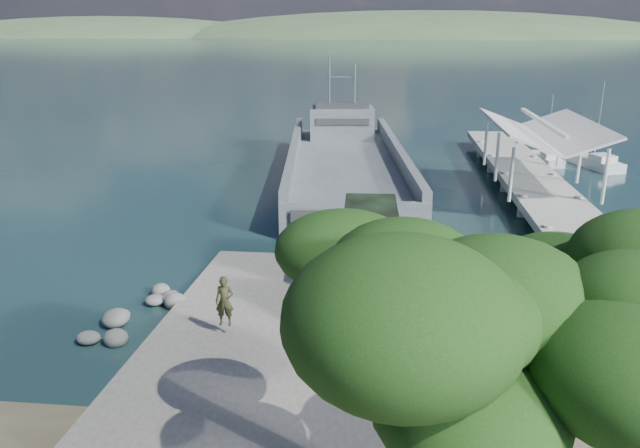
{
  "coord_description": "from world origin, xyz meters",
  "views": [
    {
      "loc": [
        3.09,
        -20.89,
        11.04
      ],
      "look_at": [
        0.28,
        6.0,
        2.36
      ],
      "focal_mm": 35.0,
      "sensor_mm": 36.0,
      "label": 1
    }
  ],
  "objects": [
    {
      "name": "shoreline_rocks",
      "position": [
        -6.2,
        0.5,
        0.0
      ],
      "size": [
        3.2,
        5.6,
        0.9
      ],
      "primitive_type": null,
      "color": "#585956",
      "rests_on": "ground"
    },
    {
      "name": "sailboat_near",
      "position": [
        20.05,
        30.61,
        0.37
      ],
      "size": [
        3.49,
        5.98,
        7.0
      ],
      "rotation": [
        0.0,
        0.0,
        0.34
      ],
      "color": "silver",
      "rests_on": "ground"
    },
    {
      "name": "overhang_tree",
      "position": [
        5.46,
        -10.51,
        6.11
      ],
      "size": [
        8.4,
        7.74,
        7.63
      ],
      "color": "#382016",
      "rests_on": "ground"
    },
    {
      "name": "landing_craft",
      "position": [
        0.28,
        24.01,
        0.78
      ],
      "size": [
        10.87,
        32.42,
        9.46
      ],
      "rotation": [
        0.0,
        0.0,
        0.1
      ],
      "color": "#4D555B",
      "rests_on": "ground"
    },
    {
      "name": "soldier",
      "position": [
        -2.31,
        -1.41,
        1.4
      ],
      "size": [
        0.67,
        0.45,
        1.81
      ],
      "primitive_type": "imported",
      "rotation": [
        0.0,
        0.0,
        0.03
      ],
      "color": "#21321B",
      "rests_on": "boat_ramp"
    },
    {
      "name": "pier",
      "position": [
        13.0,
        18.77,
        1.6
      ],
      "size": [
        6.4,
        44.0,
        6.1
      ],
      "color": "gray",
      "rests_on": "ground"
    },
    {
      "name": "sailboat_far",
      "position": [
        16.59,
        31.93,
        0.31
      ],
      "size": [
        2.0,
        4.91,
        5.81
      ],
      "rotation": [
        0.0,
        0.0,
        0.13
      ],
      "color": "silver",
      "rests_on": "ground"
    },
    {
      "name": "military_truck",
      "position": [
        2.66,
        2.62,
        2.22
      ],
      "size": [
        2.68,
        7.55,
        3.46
      ],
      "rotation": [
        0.0,
        0.0,
        0.04
      ],
      "color": "black",
      "rests_on": "boat_ramp"
    },
    {
      "name": "boat_ramp",
      "position": [
        0.0,
        -1.0,
        0.25
      ],
      "size": [
        10.0,
        18.0,
        0.5
      ],
      "primitive_type": "cube",
      "color": "slate",
      "rests_on": "ground"
    },
    {
      "name": "ground",
      "position": [
        0.0,
        0.0,
        0.0
      ],
      "size": [
        1400.0,
        1400.0,
        0.0
      ],
      "primitive_type": "plane",
      "color": "#1A3C3E",
      "rests_on": "ground"
    },
    {
      "name": "distant_headlands",
      "position": [
        50.0,
        560.0,
        0.0
      ],
      "size": [
        1000.0,
        240.0,
        48.0
      ],
      "primitive_type": null,
      "color": "#405837",
      "rests_on": "ground"
    }
  ]
}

